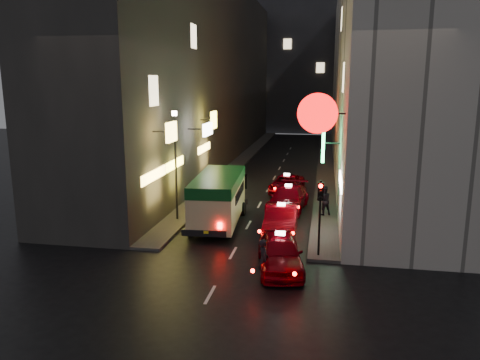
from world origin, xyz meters
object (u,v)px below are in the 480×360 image
Objects in this scene: minibus at (218,194)px; traffic_light at (320,202)px; pedestrian_crossing at (264,257)px; lamp_post at (176,158)px; taxi_near at (280,249)px.

traffic_light reaches higher than minibus.
pedestrian_crossing is at bearing -129.15° from traffic_light.
traffic_light is 9.42m from lamp_post.
taxi_near is (4.03, -5.75, -0.91)m from minibus.
traffic_light is (2.19, 2.69, 1.71)m from pedestrian_crossing.
lamp_post is at bearing 24.99° from pedestrian_crossing.
minibus is 7.13m from traffic_light.
minibus is 1.09× the size of lamp_post.
minibus reaches higher than pedestrian_crossing.
pedestrian_crossing is at bearing -115.43° from taxi_near.
taxi_near is at bearing -42.54° from lamp_post.
minibus is at bearing 11.78° from pedestrian_crossing.
lamp_post is at bearing 151.09° from traffic_light.
minibus is 7.09m from taxi_near.
pedestrian_crossing is 0.56× the size of traffic_light.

